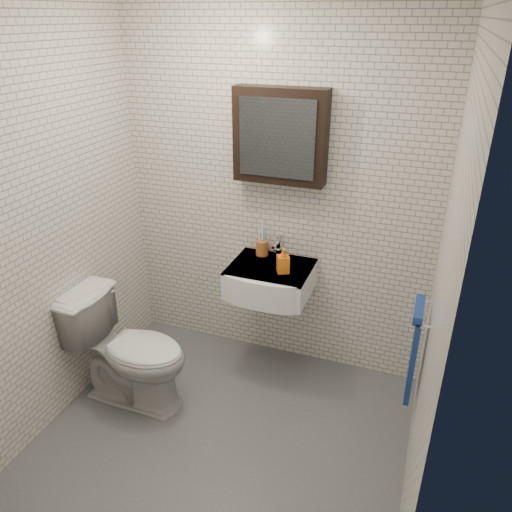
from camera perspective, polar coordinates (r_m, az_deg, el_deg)
name	(u,v)px	position (r m, az deg, el deg)	size (l,w,h in m)	color
ground	(222,438)	(3.33, -3.94, -20.00)	(2.20, 2.00, 0.01)	#53565B
room_shell	(213,221)	(2.50, -4.94, 4.03)	(2.22, 2.02, 2.51)	silver
washbasin	(269,281)	(3.40, 1.46, -2.87)	(0.55, 0.50, 0.20)	white
faucet	(278,248)	(3.50, 2.54, 0.90)	(0.06, 0.20, 0.15)	silver
mirror_cabinet	(280,136)	(3.24, 2.79, 13.51)	(0.60, 0.15, 0.60)	black
towel_rail	(415,347)	(2.96, 17.68, -9.86)	(0.09, 0.30, 0.58)	silver
toothbrush_cup	(262,247)	(3.53, 0.70, 1.06)	(0.09, 0.09, 0.24)	#A05A28
soap_bottle	(283,260)	(3.28, 3.12, -0.49)	(0.08, 0.08, 0.17)	#E35417
toilet	(130,350)	(3.45, -14.17, -10.40)	(0.45, 0.78, 0.80)	silver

